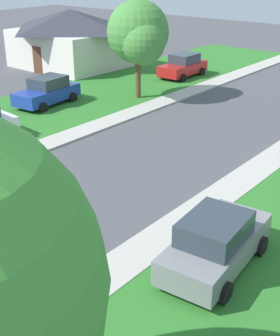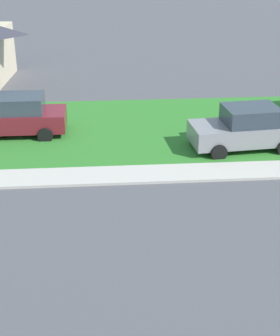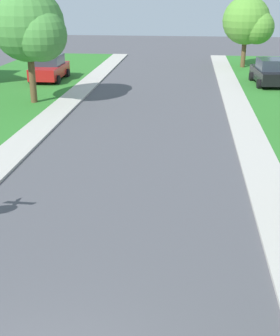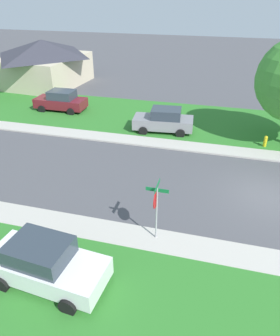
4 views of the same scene
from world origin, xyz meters
TOP-DOWN VIEW (x-y plane):
  - sidewalk_east at (4.70, 12.00)m, footprint 1.40×56.00m
  - lawn_east at (9.40, 12.00)m, footprint 8.00×56.00m
  - car_grey_behind_trees at (6.86, 6.73)m, footprint 2.34×4.45m
  - car_maroon_kerbside_mid at (9.07, 16.08)m, footprint 2.04×4.30m

SIDE VIEW (x-z plane):
  - lawn_east at x=9.40m, z-range 0.00..0.08m
  - sidewalk_east at x=4.70m, z-range 0.00..0.10m
  - car_grey_behind_trees at x=6.86m, z-range -0.01..1.75m
  - car_maroon_kerbside_mid at x=9.07m, z-range -0.01..1.75m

